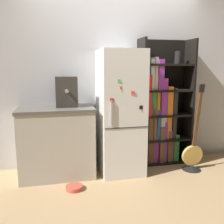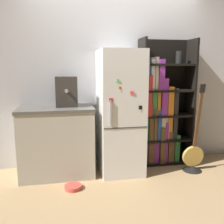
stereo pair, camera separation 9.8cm
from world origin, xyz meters
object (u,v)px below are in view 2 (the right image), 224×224
(bookshelf, at_px, (160,112))
(pet_bowl, at_px, (73,187))
(refrigerator, at_px, (120,112))
(espresso_machine, at_px, (66,91))
(guitar, at_px, (193,159))

(bookshelf, distance_m, pet_bowl, 1.65)
(refrigerator, height_order, espresso_machine, refrigerator)
(bookshelf, xyz_separation_m, guitar, (0.34, -0.41, -0.60))
(refrigerator, bearing_deg, guitar, -12.98)
(espresso_machine, height_order, guitar, espresso_machine)
(pet_bowl, bearing_deg, espresso_machine, 94.07)
(espresso_machine, bearing_deg, refrigerator, -6.49)
(bookshelf, distance_m, espresso_machine, 1.41)
(refrigerator, relative_size, espresso_machine, 4.22)
(pet_bowl, bearing_deg, refrigerator, 34.01)
(espresso_machine, distance_m, guitar, 1.97)
(espresso_machine, height_order, pet_bowl, espresso_machine)
(bookshelf, bearing_deg, guitar, -50.49)
(bookshelf, height_order, guitar, bookshelf)
(refrigerator, xyz_separation_m, guitar, (1.00, -0.23, -0.65))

